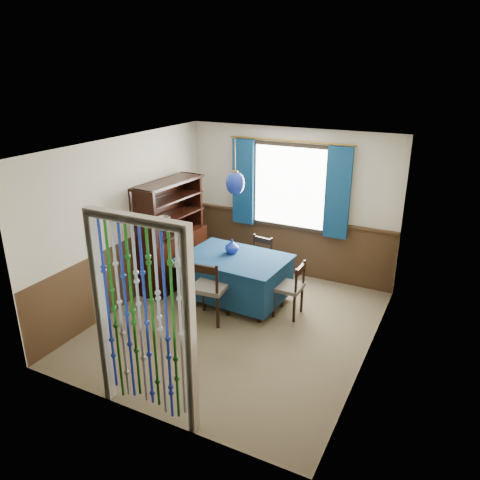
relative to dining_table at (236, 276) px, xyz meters
The scene contains 22 objects.
floor 0.84m from the dining_table, 63.17° to the right, with size 4.00×4.00×0.00m, color brown.
ceiling 2.19m from the dining_table, 63.17° to the right, with size 4.00×4.00×0.00m, color silver.
wall_back 1.62m from the dining_table, 76.53° to the left, with size 3.60×3.60×0.00m, color beige.
wall_front 2.79m from the dining_table, 82.99° to the right, with size 3.60×3.60×0.00m, color beige.
wall_left 1.81m from the dining_table, 156.46° to the right, with size 4.00×4.00×0.00m, color beige.
wall_right 2.37m from the dining_table, 16.83° to the right, with size 4.00×4.00×0.00m, color beige.
wainscot_back 1.38m from the dining_table, 76.39° to the left, with size 3.60×3.60×0.00m, color #3E2917.
wainscot_front 2.65m from the dining_table, 82.95° to the right, with size 3.60×3.60×0.00m, color #3E2917.
wainscot_left 1.60m from the dining_table, 156.24° to the right, with size 4.00×4.00×0.00m, color #3E2917.
wainscot_right 2.21m from the dining_table, 16.94° to the right, with size 4.00×4.00×0.00m, color #3E2917.
window 1.75m from the dining_table, 76.04° to the left, with size 1.32×0.12×1.42m, color black.
doorway 2.68m from the dining_table, 82.83° to the right, with size 1.16×0.12×2.18m, color silver, non-canonical shape.
dining_table is the anchor object (origin of this frame).
chair_near 0.68m from the dining_table, 95.78° to the right, with size 0.51×0.49×0.95m.
chair_far 0.66m from the dining_table, 83.67° to the left, with size 0.45×0.44×0.82m.
chair_left 0.95m from the dining_table, behind, with size 0.46×0.48×0.91m.
chair_right 0.89m from the dining_table, ahead, with size 0.39×0.41×0.82m.
sideboard 1.24m from the dining_table, behind, with size 0.56×1.36×1.74m.
pendant_lamp 1.44m from the dining_table, 80.54° to the right, with size 0.27×0.27×0.80m.
vase_table 0.44m from the dining_table, 136.26° to the left, with size 0.19×0.19×0.20m, color navy.
bowl_shelf 1.41m from the dining_table, behind, with size 0.21×0.21×0.05m, color beige.
vase_sideboard 1.32m from the dining_table, 164.10° to the left, with size 0.17×0.17×0.17m, color beige.
Camera 1 is at (2.63, -5.06, 3.45)m, focal length 35.00 mm.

